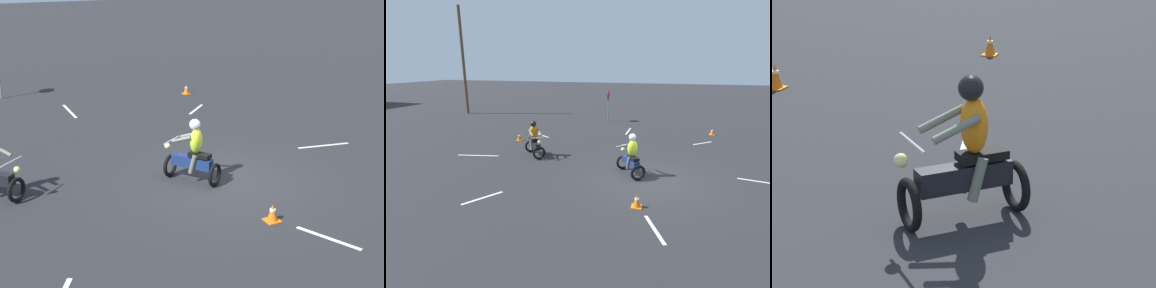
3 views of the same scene
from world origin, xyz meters
TOP-DOWN VIEW (x-y plane):
  - ground_plane at (0.00, 0.00)m, footprint 120.00×120.00m
  - motorcycle_rider_foreground at (0.32, 0.76)m, footprint 1.50×1.28m
  - traffic_cone_mid_left at (8.66, -3.10)m, footprint 0.32×0.32m
  - traffic_cone_far_left at (-2.41, 0.20)m, footprint 0.32×0.32m
  - lane_stripe_e at (8.23, 1.94)m, footprint 1.97×0.12m
  - lane_stripe_sw at (-3.54, -0.40)m, footprint 1.37×0.66m
  - lane_stripe_s at (0.98, -4.01)m, footprint 0.41×1.67m
  - lane_stripe_se at (6.36, -2.39)m, footprint 1.05×1.08m

SIDE VIEW (x-z plane):
  - ground_plane at x=0.00m, z-range 0.00..0.00m
  - lane_stripe_e at x=8.23m, z-range 0.00..0.01m
  - lane_stripe_sw at x=-3.54m, z-range 0.00..0.01m
  - lane_stripe_s at x=0.98m, z-range 0.00..0.01m
  - lane_stripe_se at x=6.36m, z-range 0.00..0.01m
  - traffic_cone_far_left at x=-2.41m, z-range -0.01..0.39m
  - traffic_cone_mid_left at x=8.66m, z-range -0.01..0.39m
  - motorcycle_rider_foreground at x=0.32m, z-range -0.10..1.56m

